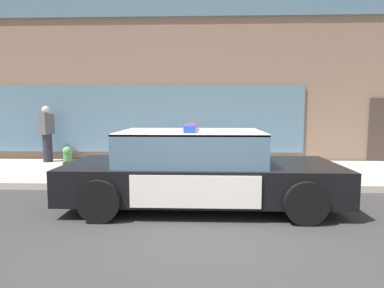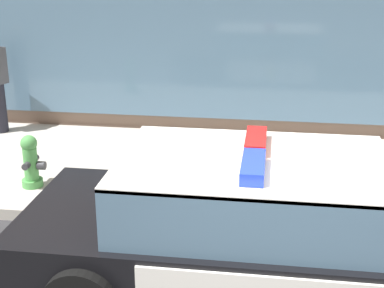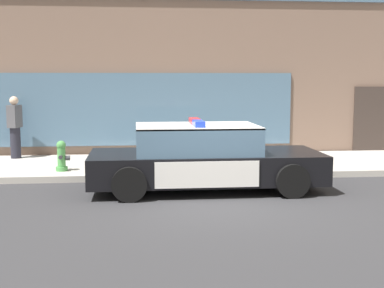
# 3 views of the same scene
# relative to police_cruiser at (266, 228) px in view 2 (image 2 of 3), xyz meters

# --- Properties ---
(sidewalk) EXTENTS (48.00, 3.50, 0.15)m
(sidewalk) POSITION_rel_police_cruiser_xyz_m (0.15, 2.81, -0.60)
(sidewalk) COLOR #B2ADA3
(sidewalk) RESTS_ON ground
(police_cruiser) EXTENTS (4.84, 2.15, 1.49)m
(police_cruiser) POSITION_rel_police_cruiser_xyz_m (0.00, 0.00, 0.00)
(police_cruiser) COLOR black
(police_cruiser) RESTS_ON ground
(fire_hydrant) EXTENTS (0.34, 0.39, 0.73)m
(fire_hydrant) POSITION_rel_police_cruiser_xyz_m (-3.17, 1.80, -0.18)
(fire_hydrant) COLOR #4C994C
(fire_hydrant) RESTS_ON sidewalk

